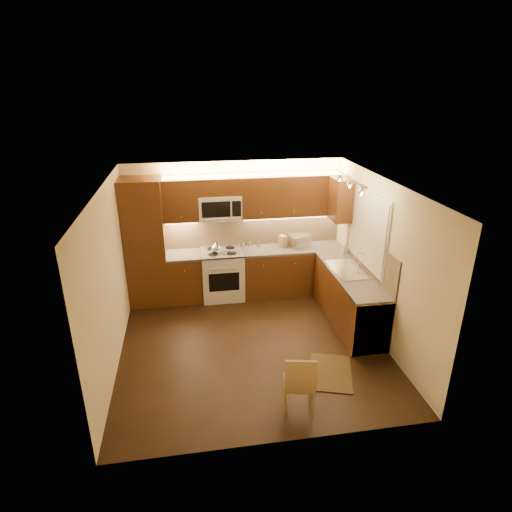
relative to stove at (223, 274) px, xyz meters
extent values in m
cube|color=black|center=(0.30, -1.68, -0.46)|extent=(4.00, 4.00, 0.01)
cube|color=beige|center=(0.30, -1.68, 2.04)|extent=(4.00, 4.00, 0.01)
cube|color=beige|center=(0.30, 0.32, 0.79)|extent=(4.00, 0.01, 2.50)
cube|color=beige|center=(0.30, -3.67, 0.79)|extent=(4.00, 0.01, 2.50)
cube|color=beige|center=(-1.70, -1.68, 0.79)|extent=(0.01, 4.00, 2.50)
cube|color=beige|center=(2.30, -1.68, 0.79)|extent=(0.01, 4.00, 2.50)
cube|color=#49230F|center=(-1.35, 0.02, 0.69)|extent=(0.70, 0.60, 2.30)
cube|color=#49230F|center=(-0.69, 0.02, -0.03)|extent=(0.62, 0.60, 0.86)
cube|color=#3E3B38|center=(-0.69, 0.02, 0.42)|extent=(0.62, 0.60, 0.04)
cube|color=#49230F|center=(1.34, 0.02, -0.03)|extent=(1.92, 0.60, 0.86)
cube|color=#3E3B38|center=(1.34, 0.02, 0.42)|extent=(1.92, 0.60, 0.04)
cube|color=#49230F|center=(2.00, -1.28, -0.03)|extent=(0.60, 2.00, 0.86)
cube|color=#3E3B38|center=(2.00, -1.28, 0.42)|extent=(0.60, 2.00, 0.04)
cube|color=silver|center=(2.00, -1.98, -0.03)|extent=(0.58, 0.60, 0.84)
cube|color=tan|center=(0.65, 0.31, 0.74)|extent=(3.30, 0.02, 0.60)
cube|color=tan|center=(2.29, -1.28, 0.74)|extent=(0.02, 2.00, 0.60)
cube|color=#49230F|center=(-0.69, 0.15, 1.42)|extent=(0.62, 0.35, 0.75)
cube|color=#49230F|center=(1.34, 0.15, 1.42)|extent=(1.92, 0.35, 0.75)
cube|color=#49230F|center=(0.00, 0.15, 1.63)|extent=(0.76, 0.35, 0.31)
cube|color=#49230F|center=(2.12, -0.28, 1.42)|extent=(0.35, 0.50, 0.75)
cube|color=silver|center=(2.29, -1.12, 1.14)|extent=(0.03, 1.44, 1.24)
cube|color=silver|center=(2.27, -1.12, 1.14)|extent=(0.02, 1.36, 1.16)
cube|color=silver|center=(1.85, -1.27, 2.00)|extent=(0.04, 1.20, 0.03)
cube|color=silver|center=(1.47, 0.07, 0.55)|extent=(0.45, 0.39, 0.23)
cube|color=olive|center=(1.16, 0.09, 0.55)|extent=(0.15, 0.19, 0.23)
cylinder|color=silver|center=(0.44, 0.20, 0.49)|extent=(0.06, 0.06, 0.10)
cylinder|color=olive|center=(0.72, 0.20, 0.49)|extent=(0.04, 0.04, 0.10)
cylinder|color=silver|center=(0.97, 0.23, 0.48)|extent=(0.05, 0.05, 0.09)
cylinder|color=olive|center=(0.56, 0.24, 0.48)|extent=(0.06, 0.06, 0.09)
imported|color=silver|center=(2.23, -0.35, 0.54)|extent=(0.09, 0.09, 0.19)
cube|color=black|center=(1.28, -2.58, -0.45)|extent=(0.79, 0.98, 0.01)
camera|label=1|loc=(-0.57, -7.29, 3.34)|focal=30.06mm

